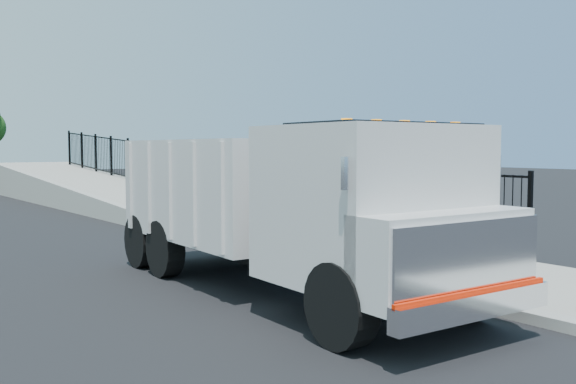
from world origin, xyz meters
TOP-DOWN VIEW (x-y plane):
  - ground at (0.00, 0.00)m, footprint 120.00×120.00m
  - sidewalk at (1.93, -2.00)m, footprint 3.55×12.00m
  - curb at (0.00, -2.00)m, footprint 0.30×12.00m
  - ramp at (2.12, 16.00)m, footprint 3.95×24.06m
  - iron_fence at (3.55, 12.00)m, footprint 0.10×28.00m
  - truck at (-1.67, -0.86)m, footprint 3.01×8.23m
  - worker at (0.61, -0.59)m, footprint 0.53×0.70m

SIDE VIEW (x-z plane):
  - ground at x=0.00m, z-range 0.00..0.00m
  - ramp at x=2.12m, z-range -1.60..1.60m
  - sidewalk at x=1.93m, z-range 0.00..0.12m
  - curb at x=0.00m, z-range 0.00..0.16m
  - iron_fence at x=3.55m, z-range 0.00..1.80m
  - worker at x=0.61m, z-range 0.12..1.84m
  - truck at x=-1.67m, z-range 0.17..2.96m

